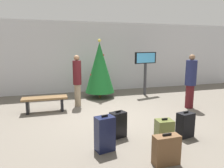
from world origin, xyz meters
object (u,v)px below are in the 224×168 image
object	(u,v)px
flight_info_kiosk	(145,64)
suitcase_2	(166,150)
waiting_bench	(45,101)
suitcase_4	(118,125)
traveller_0	(77,79)
suitcase_3	(105,134)
suitcase_0	(185,125)
traveller_1	(191,80)
holiday_tree	(100,67)
suitcase_1	(164,132)

from	to	relation	value
flight_info_kiosk	suitcase_2	size ratio (longest dim) A/B	3.18
waiting_bench	suitcase_4	xyz separation A→B (m)	(1.63, -2.46, -0.06)
waiting_bench	traveller_0	xyz separation A→B (m)	(1.09, 0.37, 0.60)
suitcase_3	flight_info_kiosk	bearing A→B (deg)	55.68
flight_info_kiosk	suitcase_0	size ratio (longest dim) A/B	3.01
suitcase_2	suitcase_3	bearing A→B (deg)	138.96
traveller_1	holiday_tree	bearing A→B (deg)	138.36
traveller_0	suitcase_3	size ratio (longest dim) A/B	2.39
traveller_0	suitcase_1	bearing A→B (deg)	-68.45
waiting_bench	suitcase_1	bearing A→B (deg)	-51.58
waiting_bench	traveller_0	world-z (taller)	traveller_0
flight_info_kiosk	waiting_bench	bearing A→B (deg)	-162.68
suitcase_2	suitcase_4	world-z (taller)	suitcase_4
holiday_tree	suitcase_2	xyz separation A→B (m)	(-0.03, -5.14, -0.96)
holiday_tree	suitcase_0	size ratio (longest dim) A/B	3.87
suitcase_4	holiday_tree	bearing A→B (deg)	82.75
traveller_1	suitcase_4	xyz separation A→B (m)	(-3.06, -1.53, -0.65)
suitcase_3	traveller_0	bearing A→B (deg)	91.55
suitcase_0	suitcase_1	world-z (taller)	suitcase_0
waiting_bench	suitcase_1	xyz separation A→B (m)	(2.45, -3.09, -0.08)
holiday_tree	flight_info_kiosk	distance (m)	1.98
traveller_0	suitcase_3	xyz separation A→B (m)	(0.09, -3.36, -0.60)
holiday_tree	suitcase_0	xyz separation A→B (m)	(1.01, -4.24, -0.95)
suitcase_0	suitcase_2	xyz separation A→B (m)	(-1.04, -0.90, -0.02)
suitcase_2	suitcase_4	distance (m)	1.40
traveller_0	holiday_tree	bearing A→B (deg)	43.75
traveller_1	suitcase_0	distance (m)	2.59
traveller_0	traveller_1	distance (m)	3.83
suitcase_4	suitcase_1	bearing A→B (deg)	-37.46
holiday_tree	waiting_bench	bearing A→B (deg)	-147.45
suitcase_1	suitcase_2	world-z (taller)	suitcase_1
suitcase_4	traveller_0	bearing A→B (deg)	100.90
traveller_1	suitcase_4	size ratio (longest dim) A/B	2.86
holiday_tree	flight_info_kiosk	size ratio (longest dim) A/B	1.29
holiday_tree	waiting_bench	xyz separation A→B (m)	(-2.12, -1.35, -0.88)
traveller_0	suitcase_3	bearing A→B (deg)	-88.45
suitcase_4	flight_info_kiosk	bearing A→B (deg)	56.68
traveller_0	flight_info_kiosk	bearing A→B (deg)	16.87
suitcase_3	holiday_tree	bearing A→B (deg)	77.79
traveller_0	traveller_1	size ratio (longest dim) A/B	0.98
suitcase_1	suitcase_4	bearing A→B (deg)	142.54
traveller_1	suitcase_1	size ratio (longest dim) A/B	3.11
suitcase_1	suitcase_3	bearing A→B (deg)	175.37
waiting_bench	suitcase_2	distance (m)	4.32
flight_info_kiosk	waiting_bench	size ratio (longest dim) A/B	1.32
suitcase_0	flight_info_kiosk	bearing A→B (deg)	76.96
holiday_tree	waiting_bench	size ratio (longest dim) A/B	1.69
traveller_1	suitcase_1	xyz separation A→B (m)	(-2.24, -2.16, -0.68)
suitcase_0	suitcase_2	world-z (taller)	suitcase_0
flight_info_kiosk	suitcase_1	bearing A→B (deg)	-110.54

